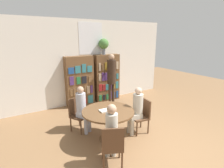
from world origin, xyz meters
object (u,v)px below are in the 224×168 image
chair_near_camera (112,145)px  chair_left_side (77,113)px  seated_reader_right (136,108)px  bookshelf_left (80,81)px  bookshelf_right (107,78)px  flower_vase (104,44)px  seated_reader_back (111,130)px  librarian_standing (111,74)px  seated_reader_left (82,107)px  chair_far_side (142,114)px  reading_table (108,115)px

chair_near_camera → chair_left_side: (-0.06, 1.69, 0.00)m
seated_reader_right → chair_near_camera: bearing=130.4°
bookshelf_left → seated_reader_right: bearing=-78.8°
bookshelf_right → flower_vase: size_ratio=3.05×
chair_left_side → seated_reader_back: size_ratio=0.71×
chair_left_side → librarian_standing: 2.16m
seated_reader_left → seated_reader_back: bearing=63.0°
seated_reader_back → bookshelf_left: bearing=104.7°
chair_near_camera → chair_left_side: bearing=117.0°
chair_near_camera → chair_far_side: size_ratio=1.00×
bookshelf_right → librarian_standing: bearing=-100.0°
flower_vase → seated_reader_back: 3.82m
bookshelf_left → chair_left_side: bookshelf_left is taller
flower_vase → bookshelf_right: bearing=-2.3°
bookshelf_right → reading_table: bearing=-118.8°
bookshelf_right → flower_vase: bearing=177.7°
reading_table → seated_reader_right: size_ratio=1.00×
bookshelf_right → chair_far_side: (-0.41, -2.58, -0.40)m
seated_reader_left → librarian_standing: size_ratio=0.66×
bookshelf_right → flower_vase: flower_vase is taller
bookshelf_left → seated_reader_back: 3.21m
chair_far_side → seated_reader_back: size_ratio=0.71×
flower_vase → seated_reader_left: size_ratio=0.48×
bookshelf_left → librarian_standing: 1.16m
chair_far_side → seated_reader_left: (-1.31, 0.79, 0.20)m
seated_reader_left → seated_reader_right: seated_reader_left is taller
bookshelf_right → seated_reader_left: (-1.72, -1.80, -0.20)m
reading_table → chair_far_side: bearing=-7.1°
chair_left_side → seated_reader_right: bearing=113.9°
chair_left_side → librarian_standing: size_ratio=0.48×
flower_vase → seated_reader_right: 2.99m
chair_near_camera → librarian_standing: librarian_standing is taller
bookshelf_left → chair_near_camera: bearing=-101.1°
bookshelf_left → reading_table: bearing=-95.9°
seated_reader_right → seated_reader_back: size_ratio=0.99×
flower_vase → seated_reader_left: 2.82m
bookshelf_left → seated_reader_right: (0.51, -2.56, -0.20)m
chair_left_side → seated_reader_right: (1.22, -0.92, 0.20)m
chair_far_side → seated_reader_left: seated_reader_left is taller
chair_far_side → librarian_standing: 2.20m
bookshelf_left → chair_far_side: (0.69, -2.58, -0.40)m
chair_near_camera → librarian_standing: 3.34m
flower_vase → librarian_standing: (0.03, -0.51, -1.02)m
seated_reader_right → seated_reader_back: (-1.08, -0.60, 0.00)m
reading_table → seated_reader_right: bearing=-7.1°
bookshelf_right → seated_reader_left: bearing=-133.8°
reading_table → flower_vase: bearing=63.4°
bookshelf_right → chair_left_side: (-1.81, -1.64, -0.40)m
chair_far_side → seated_reader_left: size_ratio=0.72×
chair_left_side → chair_far_side: 1.69m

